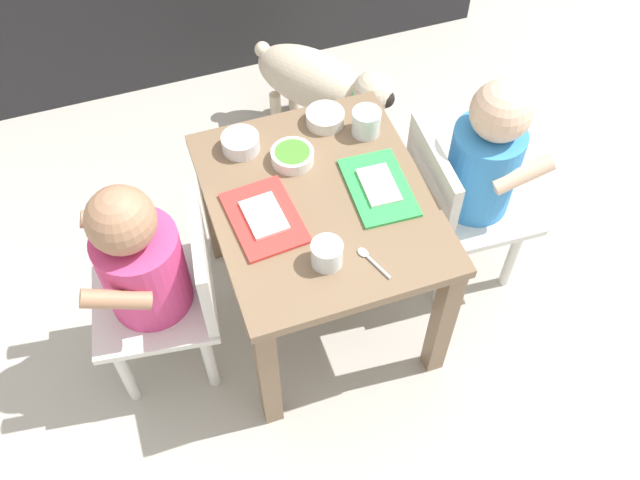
{
  "coord_description": "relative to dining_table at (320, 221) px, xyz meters",
  "views": [
    {
      "loc": [
        -0.34,
        -0.97,
        1.67
      ],
      "look_at": [
        0.0,
        0.0,
        0.29
      ],
      "focal_mm": 39.87,
      "sensor_mm": 36.0,
      "label": 1
    }
  ],
  "objects": [
    {
      "name": "food_tray_left",
      "position": [
        -0.13,
        -0.02,
        0.09
      ],
      "size": [
        0.16,
        0.22,
        0.02
      ],
      "color": "red",
      "rests_on": "dining_table"
    },
    {
      "name": "dog",
      "position": [
        0.22,
        0.63,
        -0.15
      ],
      "size": [
        0.39,
        0.43,
        0.32
      ],
      "color": "beige",
      "rests_on": "ground"
    },
    {
      "name": "water_cup_right",
      "position": [
        0.17,
        0.16,
        0.11
      ],
      "size": [
        0.07,
        0.07,
        0.06
      ],
      "color": "white",
      "rests_on": "dining_table"
    },
    {
      "name": "cereal_bowl_right_side",
      "position": [
        -0.13,
        0.21,
        0.1
      ],
      "size": [
        0.09,
        0.09,
        0.04
      ],
      "color": "white",
      "rests_on": "dining_table"
    },
    {
      "name": "ground_plane",
      "position": [
        0.0,
        0.0,
        -0.37
      ],
      "size": [
        7.0,
        7.0,
        0.0
      ],
      "primitive_type": "plane",
      "color": "#B2ADA3"
    },
    {
      "name": "water_cup_left",
      "position": [
        -0.04,
        -0.17,
        0.11
      ],
      "size": [
        0.07,
        0.07,
        0.06
      ],
      "color": "white",
      "rests_on": "dining_table"
    },
    {
      "name": "seated_child_right",
      "position": [
        0.41,
        0.01,
        0.04
      ],
      "size": [
        0.29,
        0.29,
        0.65
      ],
      "color": "silver",
      "rests_on": "ground"
    },
    {
      "name": "food_tray_right",
      "position": [
        0.13,
        -0.02,
        0.09
      ],
      "size": [
        0.14,
        0.22,
        0.02
      ],
      "color": "green",
      "rests_on": "dining_table"
    },
    {
      "name": "dining_table",
      "position": [
        0.0,
        0.0,
        0.0
      ],
      "size": [
        0.49,
        0.59,
        0.45
      ],
      "color": "#7A6047",
      "rests_on": "ground"
    },
    {
      "name": "cereal_bowl_left_side",
      "position": [
        -0.02,
        0.13,
        0.1
      ],
      "size": [
        0.1,
        0.1,
        0.03
      ],
      "color": "white",
      "rests_on": "dining_table"
    },
    {
      "name": "spoon_by_left_tray",
      "position": [
        0.04,
        -0.2,
        0.09
      ],
      "size": [
        0.05,
        0.1,
        0.01
      ],
      "color": "silver",
      "rests_on": "dining_table"
    },
    {
      "name": "veggie_bowl_near",
      "position": [
        0.09,
        0.22,
        0.1
      ],
      "size": [
        0.09,
        0.09,
        0.03
      ],
      "color": "silver",
      "rests_on": "dining_table"
    },
    {
      "name": "seated_child_left",
      "position": [
        -0.41,
        -0.02,
        0.03
      ],
      "size": [
        0.32,
        0.32,
        0.64
      ],
      "color": "silver",
      "rests_on": "ground"
    }
  ]
}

